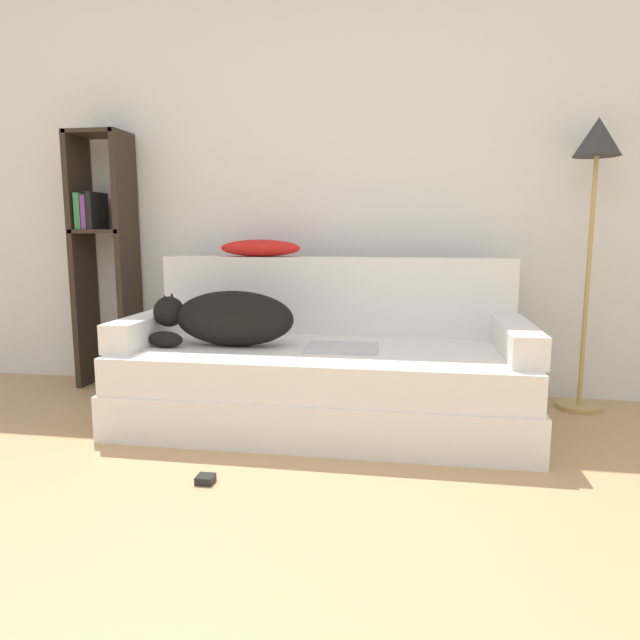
{
  "coord_description": "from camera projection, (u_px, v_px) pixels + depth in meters",
  "views": [
    {
      "loc": [
        0.5,
        -1.05,
        0.96
      ],
      "look_at": [
        0.06,
        1.62,
        0.55
      ],
      "focal_mm": 32.0,
      "sensor_mm": 36.0,
      "label": 1
    }
  ],
  "objects": [
    {
      "name": "bookshelf",
      "position": [
        103.0,
        248.0,
        3.52
      ],
      "size": [
        0.34,
        0.26,
        1.56
      ],
      "color": "#2D2319",
      "rests_on": "ground_plane"
    },
    {
      "name": "laptop",
      "position": [
        342.0,
        348.0,
        2.78
      ],
      "size": [
        0.35,
        0.26,
        0.02
      ],
      "rotation": [
        0.0,
        0.0,
        0.04
      ],
      "color": "#B7B7BC",
      "rests_on": "couch"
    },
    {
      "name": "dog",
      "position": [
        227.0,
        318.0,
        2.86
      ],
      "size": [
        0.73,
        0.25,
        0.28
      ],
      "color": "black",
      "rests_on": "couch"
    },
    {
      "name": "floor_lamp",
      "position": [
        595.0,
        175.0,
        2.96
      ],
      "size": [
        0.24,
        0.24,
        1.55
      ],
      "color": "tan",
      "rests_on": "ground_plane"
    },
    {
      "name": "throw_pillow",
      "position": [
        260.0,
        248.0,
        3.24
      ],
      "size": [
        0.46,
        0.22,
        0.1
      ],
      "color": "red",
      "rests_on": "couch_backrest"
    },
    {
      "name": "couch_arm_left",
      "position": [
        149.0,
        328.0,
        2.99
      ],
      "size": [
        0.15,
        0.73,
        0.14
      ],
      "color": "silver",
      "rests_on": "couch"
    },
    {
      "name": "couch_arm_right",
      "position": [
        516.0,
        339.0,
        2.68
      ],
      "size": [
        0.15,
        0.73,
        0.14
      ],
      "color": "silver",
      "rests_on": "couch"
    },
    {
      "name": "couch",
      "position": [
        323.0,
        386.0,
        2.88
      ],
      "size": [
        2.0,
        0.92,
        0.4
      ],
      "color": "silver",
      "rests_on": "ground_plane"
    },
    {
      "name": "couch_backrest",
      "position": [
        334.0,
        296.0,
        3.2
      ],
      "size": [
        1.96,
        0.15,
        0.43
      ],
      "color": "silver",
      "rests_on": "couch"
    },
    {
      "name": "power_adapter",
      "position": [
        205.0,
        479.0,
        2.21
      ],
      "size": [
        0.07,
        0.07,
        0.03
      ],
      "color": "black",
      "rests_on": "ground_plane"
    },
    {
      "name": "wall_back",
      "position": [
        333.0,
        167.0,
        3.4
      ],
      "size": [
        7.88,
        0.06,
        2.7
      ],
      "color": "silver",
      "rests_on": "ground_plane"
    }
  ]
}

